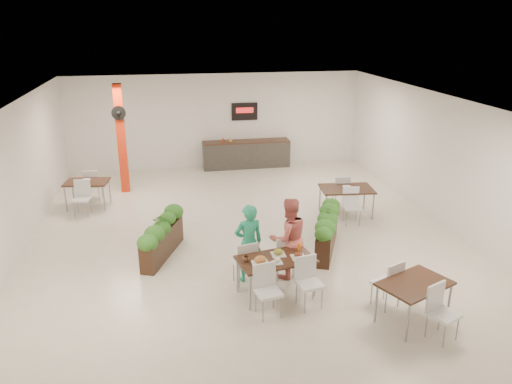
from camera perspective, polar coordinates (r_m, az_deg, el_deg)
ground at (r=12.12m, az=-1.36°, el=-4.81°), size 12.00×12.00×0.00m
room_shell at (r=11.45m, az=-1.44°, el=4.40°), size 10.10×12.10×3.22m
red_column at (r=15.14m, az=-15.13°, el=6.00°), size 0.40×0.41×3.20m
service_counter at (r=17.39m, az=-1.12°, el=4.43°), size 3.00×0.64×2.20m
main_table at (r=9.33m, az=2.24°, el=-8.24°), size 1.53×1.82×0.92m
diner_man at (r=9.77m, az=-0.85°, el=-5.86°), size 0.64×0.48×1.59m
diner_woman at (r=9.91m, az=3.73°, el=-5.28°), size 0.92×0.77×1.67m
planter_left at (r=11.03m, az=-10.70°, el=-4.81°), size 0.97×1.81×1.00m
planter_right at (r=11.22m, az=8.12°, el=-4.24°), size 1.06×1.87×1.05m
side_table_a at (r=14.35m, az=-18.74°, el=0.70°), size 1.24×1.66×0.92m
side_table_b at (r=13.25m, az=10.30°, el=-0.00°), size 1.43×1.65×0.92m
side_table_c at (r=8.97m, az=17.65°, el=-10.54°), size 1.40×1.65×0.92m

